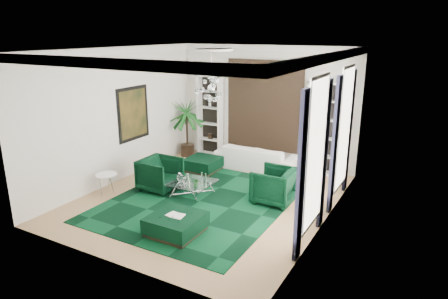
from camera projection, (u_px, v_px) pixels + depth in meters
The scene contains 30 objects.
floor at pixel (210, 198), 10.47m from camera, with size 6.00×7.00×0.02m, color tan.
ceiling at pixel (208, 48), 9.38m from camera, with size 6.00×7.00×0.02m, color white.
wall_back at pixel (265, 105), 12.86m from camera, with size 6.00×0.02×3.80m, color silver.
wall_front at pixel (105, 168), 6.98m from camera, with size 6.00×0.02×3.80m, color silver.
wall_left at pixel (118, 115), 11.32m from camera, with size 0.02×7.00×3.80m, color silver.
wall_right at pixel (329, 143), 8.52m from camera, with size 0.02×7.00×3.80m, color silver.
crown_molding at pixel (208, 53), 9.41m from camera, with size 6.00×7.00×0.18m, color white, non-canonical shape.
ceiling_medallion at pixel (214, 50), 9.64m from camera, with size 0.90×0.90×0.05m, color white.
tapestry at pixel (264, 106), 12.82m from camera, with size 2.50×0.06×2.80m, color black.
shelving_left at pixel (210, 116), 13.75m from camera, with size 0.90×0.38×2.80m, color white, non-canonical shape.
shelving_right at pixel (322, 129), 11.93m from camera, with size 0.90×0.38×2.80m, color white, non-canonical shape.
painting at pixel (134, 114), 11.82m from camera, with size 0.04×1.30×1.60m, color black.
window_near at pixel (316, 154), 7.78m from camera, with size 0.03×1.10×2.90m, color white.
curtain_near_a at pixel (301, 178), 7.21m from camera, with size 0.07×0.30×3.25m, color black.
curtain_near_b at pixel (324, 156), 8.52m from camera, with size 0.07×0.30×3.25m, color black.
window_far at pixel (345, 129), 9.79m from camera, with size 0.03×1.10×2.90m, color white.
curtain_far_a at pixel (334, 146), 9.22m from camera, with size 0.07×0.30×3.25m, color black.
curtain_far_b at pixel (349, 132), 10.53m from camera, with size 0.07×0.30×3.25m, color black.
rug at pixel (200, 201), 10.22m from camera, with size 4.20×5.00×0.02m, color black.
sofa at pixel (257, 157), 12.56m from camera, with size 2.59×1.01×0.76m, color white.
armchair_left at pixel (160, 174), 10.87m from camera, with size 0.97×0.99×0.90m, color black.
armchair_right at pixel (274, 185), 10.08m from camera, with size 0.97×1.00×0.91m, color black.
coffee_table at pixel (192, 189), 10.59m from camera, with size 1.07×1.07×0.37m, color white, non-canonical shape.
ottoman_side at pixel (203, 165), 12.41m from camera, with size 0.96×0.96×0.43m, color black.
ottoman_front at pixel (176, 225), 8.56m from camera, with size 1.07×1.07×0.43m, color black.
book at pixel (176, 215), 8.50m from camera, with size 0.39×0.26×0.03m, color white.
side_table at pixel (107, 184), 10.67m from camera, with size 0.56×0.56×0.54m, color white.
palm at pixel (187, 121), 13.66m from camera, with size 1.57×1.57×2.50m, color #19591E, non-canonical shape.
chandelier at pixel (211, 89), 9.75m from camera, with size 0.79×0.79×0.71m, color white, non-canonical shape.
table_plant at pixel (196, 183), 10.19m from camera, with size 0.12×0.10×0.22m, color #19591E.
Camera 1 is at (5.02, -8.27, 4.21)m, focal length 32.00 mm.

